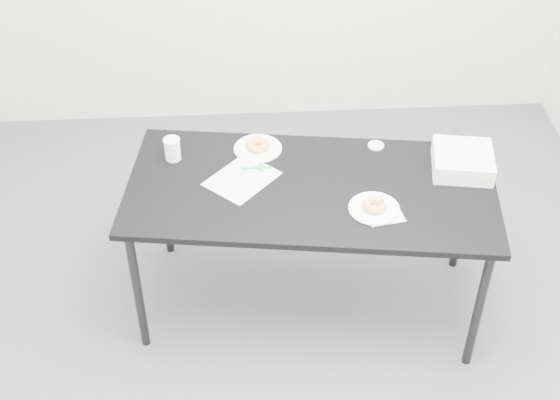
{
  "coord_description": "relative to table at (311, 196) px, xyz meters",
  "views": [
    {
      "loc": [
        -0.16,
        -2.6,
        3.07
      ],
      "look_at": [
        0.0,
        0.02,
        0.86
      ],
      "focal_mm": 50.0,
      "sensor_mm": 36.0,
      "label": 1
    }
  ],
  "objects": [
    {
      "name": "pen",
      "position": [
        -0.25,
        0.15,
        0.07
      ],
      "size": [
        0.14,
        0.01,
        0.01
      ],
      "primitive_type": "cylinder",
      "rotation": [
        0.0,
        1.57,
        0.01
      ],
      "color": "#0C8B57",
      "rests_on": "scorecard"
    },
    {
      "name": "scorecard",
      "position": [
        -0.32,
        0.08,
        0.06
      ],
      "size": [
        0.39,
        0.39,
        0.0
      ],
      "primitive_type": "cube",
      "rotation": [
        0.0,
        0.0,
        -0.74
      ],
      "color": "white",
      "rests_on": "table"
    },
    {
      "name": "bakery_box",
      "position": [
        0.73,
        0.09,
        0.11
      ],
      "size": [
        0.32,
        0.32,
        0.09
      ],
      "primitive_type": "cube",
      "rotation": [
        0.0,
        0.0,
        -0.17
      ],
      "color": "white",
      "rests_on": "table"
    },
    {
      "name": "cup_lid",
      "position": [
        0.35,
        0.29,
        0.06
      ],
      "size": [
        0.08,
        0.08,
        0.01
      ],
      "primitive_type": "cylinder",
      "color": "silver",
      "rests_on": "table"
    },
    {
      "name": "logo_patch",
      "position": [
        -0.23,
        0.15,
        0.06
      ],
      "size": [
        0.07,
        0.07,
        0.0
      ],
      "primitive_type": "cube",
      "rotation": [
        0.0,
        0.0,
        -0.74
      ],
      "color": "green",
      "rests_on": "scorecard"
    },
    {
      "name": "donut_far",
      "position": [
        -0.24,
        0.31,
        0.08
      ],
      "size": [
        0.14,
        0.14,
        0.04
      ],
      "primitive_type": "torus",
      "rotation": [
        0.0,
        0.0,
        -0.3
      ],
      "color": "#E48C48",
      "rests_on": "plate_far"
    },
    {
      "name": "coffee_cup",
      "position": [
        -0.65,
        0.26,
        0.12
      ],
      "size": [
        0.08,
        0.08,
        0.11
      ],
      "primitive_type": "cylinder",
      "color": "white",
      "rests_on": "table"
    },
    {
      "name": "donut_near",
      "position": [
        0.27,
        -0.18,
        0.09
      ],
      "size": [
        0.11,
        0.11,
        0.04
      ],
      "primitive_type": "torus",
      "rotation": [
        0.0,
        0.0,
        0.04
      ],
      "color": "#E48C48",
      "rests_on": "plate_near"
    },
    {
      "name": "floor",
      "position": [
        -0.16,
        -0.2,
        -0.73
      ],
      "size": [
        4.0,
        4.0,
        0.0
      ],
      "primitive_type": "plane",
      "color": "#4B4B50",
      "rests_on": "ground"
    },
    {
      "name": "napkin",
      "position": [
        0.3,
        -0.21,
        0.06
      ],
      "size": [
        0.19,
        0.19,
        0.0
      ],
      "primitive_type": "cube",
      "rotation": [
        0.0,
        0.0,
        0.18
      ],
      "color": "white",
      "rests_on": "table"
    },
    {
      "name": "plate_near",
      "position": [
        0.27,
        -0.18,
        0.07
      ],
      "size": [
        0.23,
        0.23,
        0.01
      ],
      "primitive_type": "cylinder",
      "color": "white",
      "rests_on": "napkin"
    },
    {
      "name": "table",
      "position": [
        0.0,
        0.0,
        0.0
      ],
      "size": [
        1.81,
        1.03,
        0.78
      ],
      "rotation": [
        0.0,
        0.0,
        -0.13
      ],
      "color": "black",
      "rests_on": "floor"
    },
    {
      "name": "plate_far",
      "position": [
        -0.24,
        0.31,
        0.06
      ],
      "size": [
        0.24,
        0.24,
        0.01
      ],
      "primitive_type": "cylinder",
      "color": "white",
      "rests_on": "table"
    }
  ]
}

